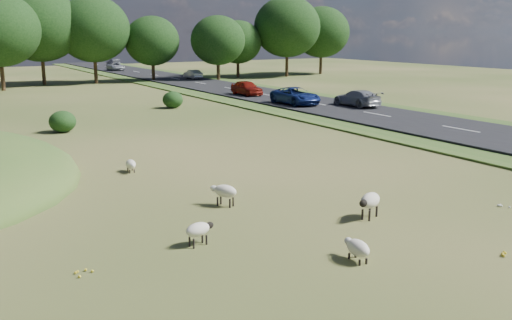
{
  "coord_description": "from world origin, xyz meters",
  "views": [
    {
      "loc": [
        -10.39,
        -16.92,
        6.48
      ],
      "look_at": [
        2.0,
        4.0,
        1.0
      ],
      "focal_mm": 40.0,
      "sensor_mm": 36.0,
      "label": 1
    }
  ],
  "objects_px": {
    "car_4": "(357,98)",
    "sheep_1": "(357,248)",
    "sheep_4": "(131,164)",
    "car_1": "(295,96)",
    "sheep_2": "(224,191)",
    "car_6": "(116,67)",
    "car_0": "(113,62)",
    "sheep_3": "(199,230)",
    "sheep_0": "(370,201)",
    "car_2": "(247,88)",
    "car_3": "(193,74)"
  },
  "relations": [
    {
      "from": "sheep_2",
      "to": "sheep_4",
      "type": "height_order",
      "value": "sheep_2"
    },
    {
      "from": "car_3",
      "to": "car_4",
      "type": "xyz_separation_m",
      "value": [
        0.0,
        -33.8,
        0.08
      ]
    },
    {
      "from": "car_0",
      "to": "car_4",
      "type": "height_order",
      "value": "car_4"
    },
    {
      "from": "sheep_0",
      "to": "sheep_3",
      "type": "height_order",
      "value": "sheep_0"
    },
    {
      "from": "sheep_0",
      "to": "car_1",
      "type": "bearing_deg",
      "value": -143.84
    },
    {
      "from": "sheep_3",
      "to": "car_6",
      "type": "bearing_deg",
      "value": 62.71
    },
    {
      "from": "sheep_2",
      "to": "car_0",
      "type": "relative_size",
      "value": 0.28
    },
    {
      "from": "sheep_1",
      "to": "car_4",
      "type": "relative_size",
      "value": 0.24
    },
    {
      "from": "sheep_2",
      "to": "car_6",
      "type": "height_order",
      "value": "car_6"
    },
    {
      "from": "car_1",
      "to": "sheep_2",
      "type": "bearing_deg",
      "value": -129.7
    },
    {
      "from": "sheep_4",
      "to": "car_0",
      "type": "bearing_deg",
      "value": 171.61
    },
    {
      "from": "sheep_1",
      "to": "car_6",
      "type": "bearing_deg",
      "value": -6.0
    },
    {
      "from": "sheep_1",
      "to": "car_2",
      "type": "relative_size",
      "value": 0.27
    },
    {
      "from": "sheep_1",
      "to": "car_3",
      "type": "relative_size",
      "value": 0.31
    },
    {
      "from": "sheep_0",
      "to": "sheep_2",
      "type": "height_order",
      "value": "sheep_0"
    },
    {
      "from": "sheep_4",
      "to": "car_1",
      "type": "distance_m",
      "value": 25.68
    },
    {
      "from": "sheep_2",
      "to": "sheep_4",
      "type": "relative_size",
      "value": 1.11
    },
    {
      "from": "sheep_2",
      "to": "sheep_4",
      "type": "xyz_separation_m",
      "value": [
        -1.32,
        7.01,
        -0.21
      ]
    },
    {
      "from": "car_2",
      "to": "car_4",
      "type": "bearing_deg",
      "value": -72.98
    },
    {
      "from": "car_4",
      "to": "car_0",
      "type": "bearing_deg",
      "value": -90.0
    },
    {
      "from": "sheep_1",
      "to": "sheep_0",
      "type": "bearing_deg",
      "value": -40.01
    },
    {
      "from": "car_1",
      "to": "sheep_0",
      "type": "bearing_deg",
      "value": -119.61
    },
    {
      "from": "sheep_1",
      "to": "sheep_3",
      "type": "bearing_deg",
      "value": 51.11
    },
    {
      "from": "car_0",
      "to": "car_6",
      "type": "distance_m",
      "value": 14.29
    },
    {
      "from": "sheep_1",
      "to": "car_2",
      "type": "bearing_deg",
      "value": -18.9
    },
    {
      "from": "sheep_0",
      "to": "sheep_4",
      "type": "distance_m",
      "value": 12.07
    },
    {
      "from": "sheep_2",
      "to": "car_6",
      "type": "xyz_separation_m",
      "value": [
        18.92,
        75.1,
        0.3
      ]
    },
    {
      "from": "car_4",
      "to": "sheep_0",
      "type": "bearing_deg",
      "value": 50.43
    },
    {
      "from": "sheep_0",
      "to": "car_2",
      "type": "bearing_deg",
      "value": -137.46
    },
    {
      "from": "car_3",
      "to": "car_6",
      "type": "bearing_deg",
      "value": -80.31
    },
    {
      "from": "car_4",
      "to": "sheep_1",
      "type": "bearing_deg",
      "value": 49.62
    },
    {
      "from": "sheep_1",
      "to": "sheep_4",
      "type": "distance_m",
      "value": 13.88
    },
    {
      "from": "car_0",
      "to": "car_1",
      "type": "height_order",
      "value": "car_1"
    },
    {
      "from": "car_1",
      "to": "car_3",
      "type": "height_order",
      "value": "car_1"
    },
    {
      "from": "sheep_1",
      "to": "car_2",
      "type": "height_order",
      "value": "car_2"
    },
    {
      "from": "car_0",
      "to": "sheep_4",
      "type": "bearing_deg",
      "value": 73.63
    },
    {
      "from": "car_0",
      "to": "car_4",
      "type": "bearing_deg",
      "value": 90.0
    },
    {
      "from": "car_0",
      "to": "car_4",
      "type": "xyz_separation_m",
      "value": [
        0.0,
        -69.83,
        0.08
      ]
    },
    {
      "from": "car_1",
      "to": "car_6",
      "type": "xyz_separation_m",
      "value": [
        0.0,
        52.3,
        -0.11
      ]
    },
    {
      "from": "sheep_1",
      "to": "sheep_4",
      "type": "bearing_deg",
      "value": 15.36
    },
    {
      "from": "car_3",
      "to": "car_4",
      "type": "bearing_deg",
      "value": 90.0
    },
    {
      "from": "sheep_3",
      "to": "car_3",
      "type": "relative_size",
      "value": 0.29
    },
    {
      "from": "car_1",
      "to": "car_2",
      "type": "relative_size",
      "value": 1.23
    },
    {
      "from": "sheep_4",
      "to": "car_1",
      "type": "height_order",
      "value": "car_1"
    },
    {
      "from": "car_2",
      "to": "car_6",
      "type": "bearing_deg",
      "value": 90.0
    },
    {
      "from": "sheep_4",
      "to": "car_1",
      "type": "relative_size",
      "value": 0.2
    },
    {
      "from": "car_3",
      "to": "car_4",
      "type": "distance_m",
      "value": 33.8
    },
    {
      "from": "car_1",
      "to": "car_4",
      "type": "relative_size",
      "value": 1.1
    },
    {
      "from": "sheep_2",
      "to": "sheep_3",
      "type": "relative_size",
      "value": 1.1
    },
    {
      "from": "car_0",
      "to": "car_1",
      "type": "relative_size",
      "value": 0.8
    }
  ]
}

